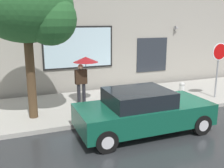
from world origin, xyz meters
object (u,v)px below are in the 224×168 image
stop_sign (219,59)px  street_tree (31,10)px  fire_hydrant (182,92)px  parked_car (143,111)px  pedestrian_with_umbrella (84,66)px

stop_sign → street_tree: bearing=177.2°
fire_hydrant → stop_sign: bearing=-5.0°
fire_hydrant → stop_sign: size_ratio=0.34×
street_tree → stop_sign: 7.86m
parked_car → pedestrian_with_umbrella: bearing=107.4°
pedestrian_with_umbrella → street_tree: bearing=-152.6°
pedestrian_with_umbrella → stop_sign: size_ratio=0.79×
parked_car → pedestrian_with_umbrella: 3.48m
parked_car → stop_sign: bearing=21.1°
street_tree → stop_sign: bearing=-2.8°
pedestrian_with_umbrella → stop_sign: (5.60, -1.40, 0.18)m
fire_hydrant → pedestrian_with_umbrella: bearing=162.1°
stop_sign → parked_car: bearing=-158.9°
pedestrian_with_umbrella → stop_sign: stop_sign is taller
fire_hydrant → stop_sign: stop_sign is taller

